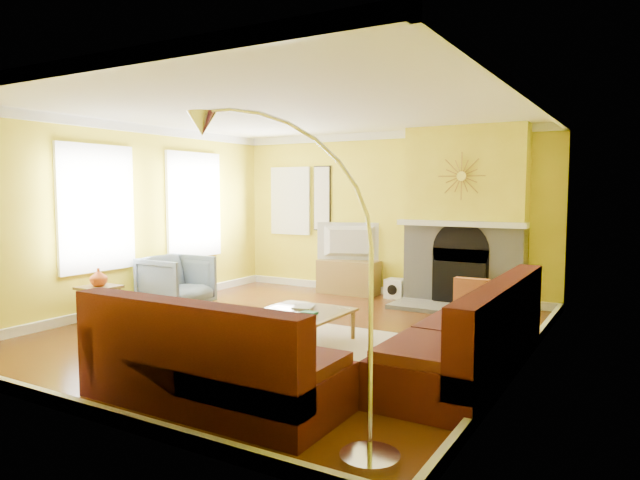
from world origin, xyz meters
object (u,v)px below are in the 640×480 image
Objects in this scene: coffee_table at (301,327)px; media_console at (349,277)px; armchair at (177,282)px; side_table at (99,305)px; sectional_sofa at (343,322)px; arc_lamp at (287,278)px.

coffee_table is 3.26m from media_console.
armchair is 1.74× the size of side_table.
sectional_sofa reaches higher than coffee_table.
armchair is at bearing 143.18° from arc_lamp.
side_table is at bearing 157.35° from arc_lamp.
media_console is (-1.00, 3.10, 0.09)m from coffee_table.
sectional_sofa is 4.03m from media_console.
sectional_sofa reaches higher than side_table.
coffee_table is 1.12× the size of armchair.
arc_lamp is at bearing -74.41° from sectional_sofa.
media_console is 2.05× the size of side_table.
armchair is (-2.60, 0.70, 0.20)m from coffee_table.
media_console is 5.83m from arc_lamp.
coffee_table is 0.42× the size of arc_lamp.
side_table reaches higher than coffee_table.
media_console is 2.89m from armchair.
side_table is at bearing 170.54° from armchair.
sectional_sofa is 4.27× the size of armchair.
arc_lamp is (4.07, -1.70, 0.90)m from side_table.
coffee_table is at bearing 147.99° from sectional_sofa.
armchair is (-3.40, 1.20, -0.06)m from sectional_sofa.
coffee_table is 0.95× the size of media_console.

